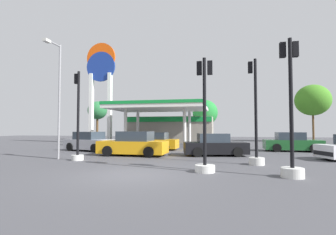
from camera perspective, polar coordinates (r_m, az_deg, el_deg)
ground_plane at (r=10.13m, az=-7.99°, el=-12.54°), size 90.00×90.00×0.00m
gas_station at (r=32.33m, az=0.35°, el=-1.96°), size 10.72×13.63×4.37m
station_pole_sign at (r=32.18m, az=-14.78°, el=8.11°), size 3.62×0.56×12.13m
car_0 at (r=17.03m, az=10.40°, el=-6.18°), size 4.30×2.51×1.44m
car_2 at (r=21.39m, az=-3.15°, el=-5.44°), size 4.09×1.97×1.44m
car_3 at (r=21.22m, az=-16.98°, el=-5.28°), size 4.54×2.92×1.51m
car_4 at (r=22.03m, az=25.90°, el=-5.07°), size 4.15×1.93×1.48m
car_5 at (r=16.98m, az=-7.71°, el=-6.00°), size 4.48×2.14×1.58m
traffic_signal_0 at (r=15.20m, az=-19.50°, el=-2.73°), size 0.65×0.68×5.00m
traffic_signal_1 at (r=13.26m, az=18.97°, el=-3.84°), size 0.74×0.74×5.23m
traffic_signal_2 at (r=10.59m, az=8.20°, el=-3.74°), size 0.81×0.81×4.69m
traffic_signal_3 at (r=10.37m, az=25.84°, el=-3.27°), size 0.80×0.80×5.12m
tree_0 at (r=40.50m, az=-15.48°, el=1.48°), size 2.91×2.91×5.88m
tree_1 at (r=35.92m, az=8.28°, el=1.09°), size 3.47×3.47×5.72m
tree_2 at (r=38.33m, az=29.57°, el=3.38°), size 4.36×4.36×7.47m
corner_streetlamp at (r=16.16m, az=-23.48°, el=5.83°), size 0.24×1.48×6.70m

